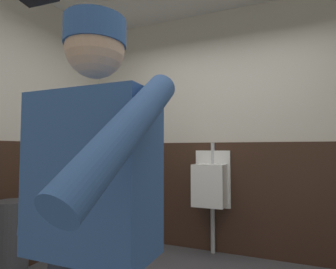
% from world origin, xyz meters
% --- Properties ---
extents(wall_back, '(4.24, 0.12, 2.81)m').
position_xyz_m(wall_back, '(0.00, 1.67, 1.41)').
color(wall_back, beige).
rests_on(wall_back, ground_plane).
extents(wainscot_band_back, '(3.64, 0.03, 1.24)m').
position_xyz_m(wainscot_band_back, '(0.00, 1.60, 0.62)').
color(wainscot_band_back, '#382319').
rests_on(wainscot_band_back, ground_plane).
extents(urinal_solo, '(0.40, 0.34, 1.24)m').
position_xyz_m(urinal_solo, '(-0.18, 1.45, 0.78)').
color(urinal_solo, white).
rests_on(urinal_solo, ground_plane).
extents(person, '(0.68, 0.60, 1.65)m').
position_xyz_m(person, '(-0.10, -0.71, 0.97)').
color(person, '#2D3342').
rests_on(person, ground_plane).
extents(trash_bin, '(0.28, 0.28, 0.74)m').
position_xyz_m(trash_bin, '(-1.53, 0.08, 0.37)').
color(trash_bin, '#38383D').
rests_on(trash_bin, ground_plane).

